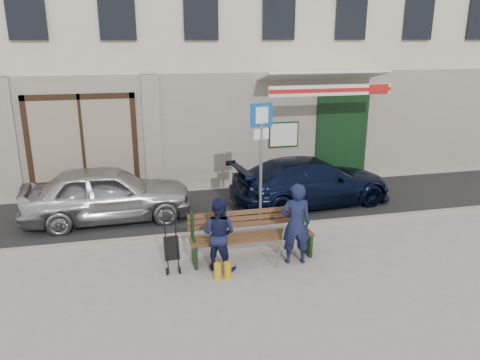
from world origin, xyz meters
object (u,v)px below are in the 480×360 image
object	(u,v)px
man	(296,224)
parking_sign	(261,145)
woman	(219,234)
stroller	(172,249)
car_silver	(108,193)
car_navy	(312,181)
bench	(250,236)

from	to	relation	value
man	parking_sign	bearing A→B (deg)	-77.37
woman	stroller	distance (m)	0.91
car_silver	man	distance (m)	4.65
parking_sign	woman	xyz separation A→B (m)	(-1.31, -1.88, -1.18)
parking_sign	stroller	xyz separation A→B (m)	(-2.16, -1.74, -1.47)
car_silver	woman	xyz separation A→B (m)	(2.06, -2.96, 0.04)
man	stroller	distance (m)	2.34
car_navy	woman	bearing A→B (deg)	128.07
woman	stroller	world-z (taller)	woman
car_silver	bench	bearing A→B (deg)	-136.50
bench	woman	bearing A→B (deg)	-157.46
car_navy	parking_sign	size ratio (longest dim) A/B	1.50
stroller	car_silver	bearing A→B (deg)	110.11
bench	woman	world-z (taller)	woman
bench	woman	distance (m)	0.75
parking_sign	stroller	bearing A→B (deg)	-150.29
car_silver	stroller	bearing A→B (deg)	-158.57
woman	stroller	xyz separation A→B (m)	(-0.85, 0.14, -0.28)
car_silver	woman	distance (m)	3.61
parking_sign	stroller	size ratio (longest dim) A/B	3.00
bench	man	xyz separation A→B (m)	(0.80, -0.35, 0.33)
car_silver	woman	bearing A→B (deg)	-146.94
parking_sign	man	size ratio (longest dim) A/B	1.77
car_silver	bench	world-z (taller)	car_silver
car_silver	bench	distance (m)	3.83
car_navy	woman	world-z (taller)	woman
parking_sign	car_silver	bearing A→B (deg)	153.12
parking_sign	man	world-z (taller)	parking_sign
man	stroller	world-z (taller)	man
parking_sign	bench	distance (m)	2.24
car_silver	car_navy	bearing A→B (deg)	-92.16
man	woman	xyz separation A→B (m)	(-1.45, 0.08, -0.10)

